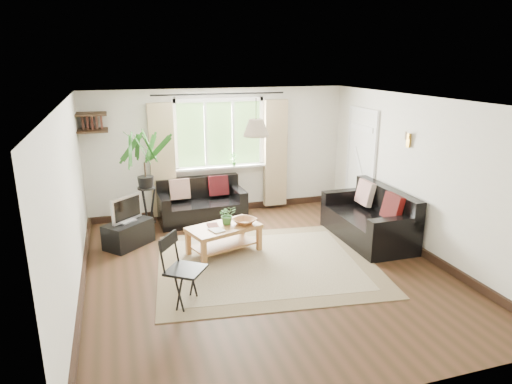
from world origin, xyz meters
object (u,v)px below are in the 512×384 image
object	(u,v)px
palm_stand	(146,183)
folding_chair	(186,271)
sofa_back	(202,202)
sofa_right	(368,216)
coffee_table	(224,239)
tv_stand	(128,234)

from	to	relation	value
palm_stand	folding_chair	bearing A→B (deg)	-84.71
sofa_back	folding_chair	distance (m)	3.03
sofa_back	sofa_right	world-z (taller)	sofa_right
folding_chair	palm_stand	bearing A→B (deg)	40.44
sofa_back	palm_stand	xyz separation A→B (m)	(-1.00, -0.32, 0.52)
sofa_right	folding_chair	xyz separation A→B (m)	(-3.22, -1.20, 0.03)
sofa_right	folding_chair	distance (m)	3.44
folding_chair	sofa_back	bearing A→B (deg)	20.64
sofa_back	coffee_table	distance (m)	1.57
sofa_right	coffee_table	distance (m)	2.43
coffee_table	tv_stand	world-z (taller)	coffee_table
palm_stand	tv_stand	bearing A→B (deg)	-126.21
sofa_right	folding_chair	size ratio (longest dim) A/B	1.98
palm_stand	sofa_back	bearing A→B (deg)	17.94
tv_stand	palm_stand	distance (m)	0.92
sofa_right	palm_stand	world-z (taller)	palm_stand
palm_stand	folding_chair	world-z (taller)	palm_stand
coffee_table	sofa_back	bearing A→B (deg)	91.70
sofa_right	palm_stand	bearing A→B (deg)	-111.92
sofa_right	coffee_table	bearing A→B (deg)	-93.85
coffee_table	folding_chair	bearing A→B (deg)	-120.39
coffee_table	folding_chair	world-z (taller)	folding_chair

